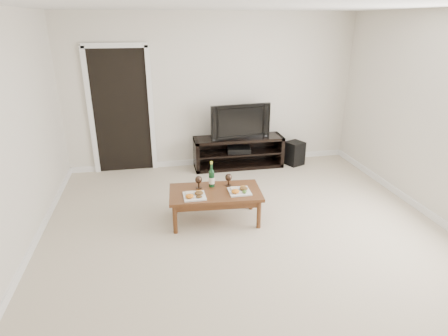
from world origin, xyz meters
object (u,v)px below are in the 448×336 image
subwoofer (294,153)px  coffee_table (215,206)px  media_console (238,152)px  television (239,120)px

subwoofer → coffee_table: 2.49m
subwoofer → coffee_table: size_ratio=0.36×
media_console → coffee_table: 1.98m
television → coffee_table: bearing=-117.4°
media_console → television: television is taller
television → subwoofer: television is taller
media_console → coffee_table: media_console is taller
media_console → coffee_table: size_ratio=1.34×
media_console → subwoofer: media_console is taller
media_console → subwoofer: size_ratio=3.69×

